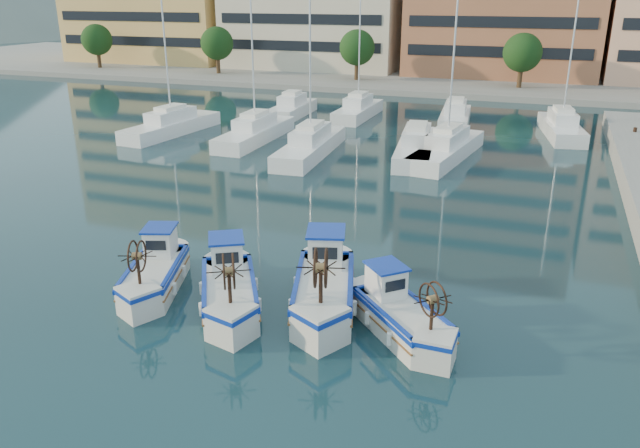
{
  "coord_description": "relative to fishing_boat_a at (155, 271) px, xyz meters",
  "views": [
    {
      "loc": [
        7.43,
        -16.64,
        10.1
      ],
      "look_at": [
        -0.57,
        5.01,
        1.5
      ],
      "focal_mm": 35.0,
      "sensor_mm": 36.0,
      "label": 1
    }
  ],
  "objects": [
    {
      "name": "fishing_boat_a",
      "position": [
        0.0,
        0.0,
        0.0
      ],
      "size": [
        2.85,
        4.24,
        2.56
      ],
      "rotation": [
        0.0,
        0.0,
        0.33
      ],
      "color": "silver",
      "rests_on": "ground"
    },
    {
      "name": "fishing_boat_b",
      "position": [
        3.15,
        -0.31,
        0.05
      ],
      "size": [
        3.64,
        4.51,
        2.73
      ],
      "rotation": [
        0.0,
        0.0,
        0.52
      ],
      "color": "silver",
      "rests_on": "ground"
    },
    {
      "name": "yacht_marina",
      "position": [
        1.61,
        27.09,
        -0.18
      ],
      "size": [
        41.1,
        22.88,
        11.5
      ],
      "color": "white",
      "rests_on": "ground"
    },
    {
      "name": "fishing_boat_c",
      "position": [
        6.17,
        0.81,
        0.12
      ],
      "size": [
        3.2,
        4.94,
        3.0
      ],
      "rotation": [
        0.0,
        0.0,
        0.3
      ],
      "color": "silver",
      "rests_on": "ground"
    },
    {
      "name": "ground",
      "position": [
        5.21,
        -0.45,
        -0.71
      ],
      "size": [
        300.0,
        300.0,
        0.0
      ],
      "primitive_type": "plane",
      "color": "#1B4048",
      "rests_on": "ground"
    },
    {
      "name": "fishing_boat_d",
      "position": [
        8.99,
        -0.01,
        -0.02
      ],
      "size": [
        3.8,
        3.84,
        2.48
      ],
      "rotation": [
        0.0,
        0.0,
        0.77
      ],
      "color": "silver",
      "rests_on": "ground"
    }
  ]
}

